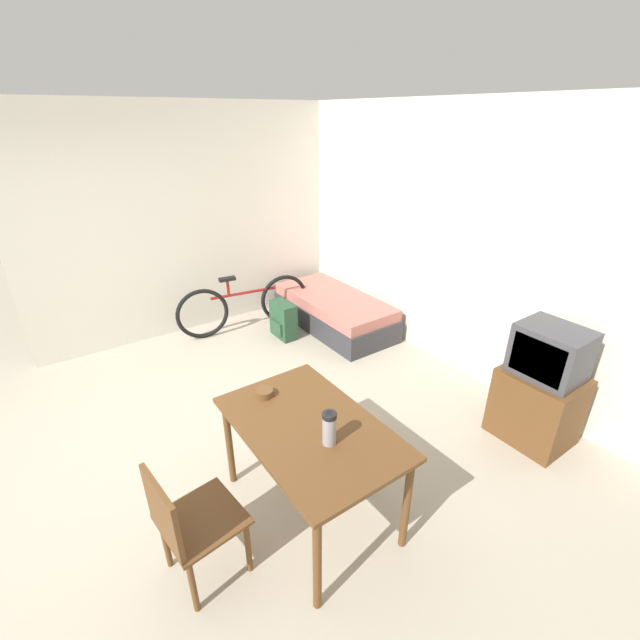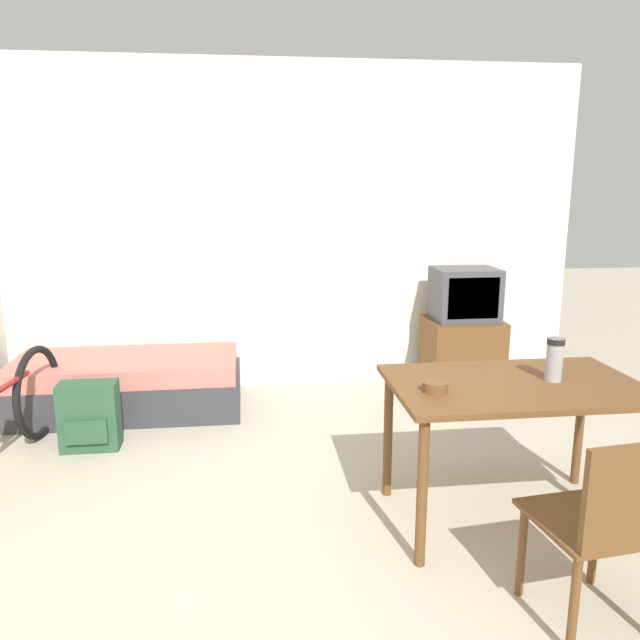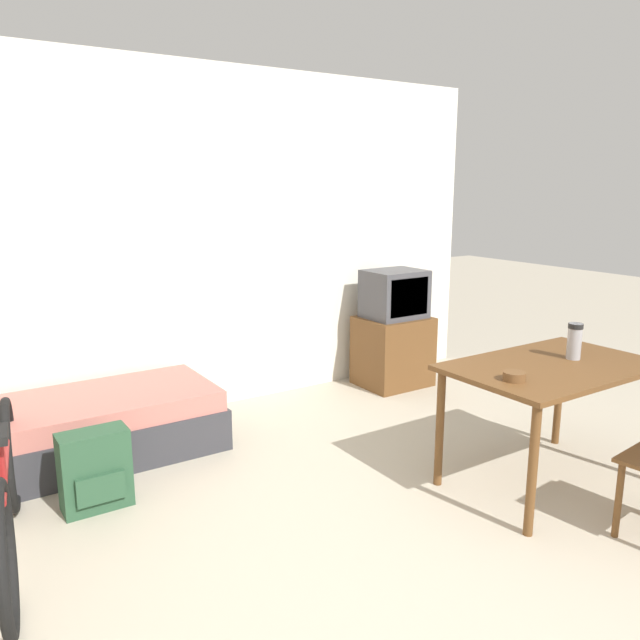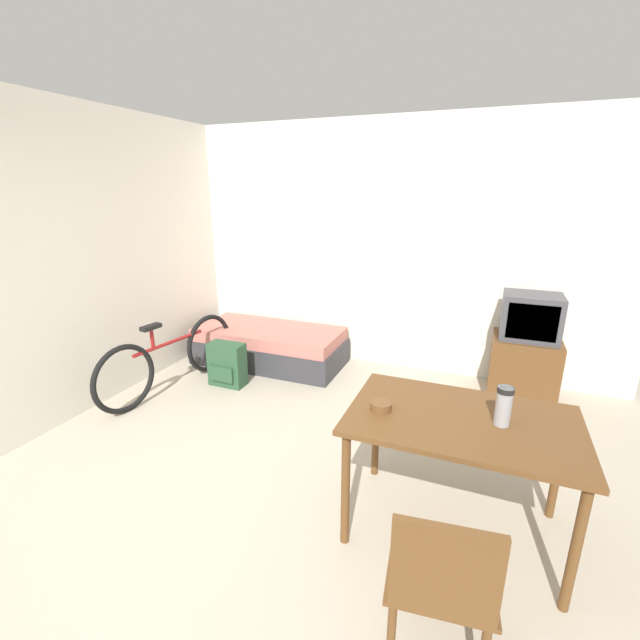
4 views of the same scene
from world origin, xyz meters
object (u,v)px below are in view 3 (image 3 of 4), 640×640
daybed (87,429)px  thermos_flask (575,339)px  tv (393,333)px  backpack (95,471)px  dining_table (552,379)px  mate_bowl (514,376)px  bicycle (8,496)px

daybed → thermos_flask: thermos_flask is taller
tv → backpack: 2.96m
daybed → dining_table: size_ratio=1.37×
tv → daybed: bearing=-177.7°
daybed → backpack: backpack is taller
thermos_flask → mate_bowl: bearing=-172.0°
tv → mate_bowl: tv is taller
dining_table → thermos_flask: thermos_flask is taller
mate_bowl → tv: bearing=66.7°
tv → bicycle: size_ratio=0.61×
daybed → bicycle: bicycle is taller
tv → dining_table: tv is taller
daybed → dining_table: dining_table is taller
dining_table → backpack: (-2.38, 1.19, -0.44)m
daybed → thermos_flask: size_ratio=7.80×
daybed → dining_table: (2.26, -1.89, 0.46)m
thermos_flask → bicycle: bearing=163.7°
daybed → mate_bowl: (1.81, -1.97, 0.57)m
dining_table → mate_bowl: (-0.45, -0.08, 0.11)m
tv → bicycle: (-3.30, -1.10, -0.15)m
backpack → mate_bowl: bearing=-33.3°
mate_bowl → backpack: 2.38m
daybed → bicycle: size_ratio=1.00×
bicycle → tv: bearing=18.4°
tv → dining_table: (-0.45, -2.00, 0.18)m
dining_table → thermos_flask: bearing=2.0°
daybed → thermos_flask: 3.17m
thermos_flask → backpack: thermos_flask is taller
bicycle → backpack: 0.56m
tv → thermos_flask: size_ratio=4.76×
daybed → backpack: (-0.12, -0.70, 0.02)m
tv → backpack: size_ratio=2.31×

